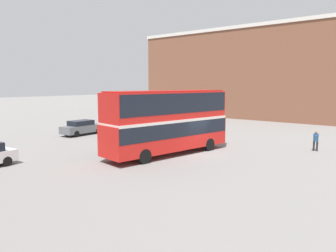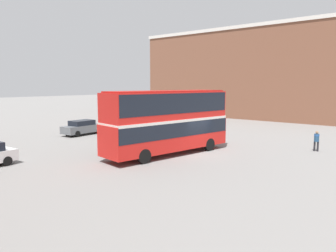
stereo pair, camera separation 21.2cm
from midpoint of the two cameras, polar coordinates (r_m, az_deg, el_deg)
The scene contains 5 objects.
ground_plane at distance 25.47m, azimuth 5.76°, elevation -4.76°, with size 240.00×240.00×0.00m, color gray.
building_row_right at distance 56.93m, azimuth 13.61°, elevation 8.81°, with size 12.08×33.34×13.98m.
double_decker_bus at distance 24.58m, azimuth 0.25°, elevation 1.35°, with size 10.84×4.18×4.83m.
pedestrian_foreground at distance 28.56m, azimuth 24.65°, elevation -2.06°, with size 0.42×0.42×1.62m.
parked_car_kerb_near at distance 35.61m, azimuth -14.41°, elevation -0.23°, with size 4.73×2.01×1.54m.
Camera 2 is at (-20.59, -14.00, 5.31)m, focal length 35.00 mm.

